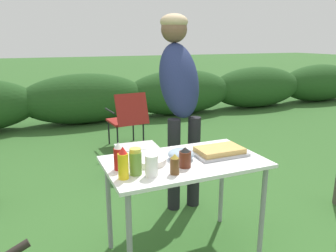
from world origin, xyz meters
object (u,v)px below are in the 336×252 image
object	(u,v)px
paper_cup_stack	(152,166)
standing_person_in_dark_puffer	(179,87)
plate_stack	(150,161)
beer_bottle	(175,164)
ketchup_bottle	(119,157)
relish_jar	(136,162)
mixing_bowl	(181,154)
cooler_box	(137,159)
mustard_bottle	(123,164)
food_tray	(220,152)
folding_table	(184,170)
camp_chair_green_behind_table	(128,117)
bbq_sauce_bottle	(185,158)

from	to	relation	value
paper_cup_stack	standing_person_in_dark_puffer	bearing A→B (deg)	56.53
plate_stack	beer_bottle	world-z (taller)	beer_bottle
ketchup_bottle	relish_jar	world-z (taller)	ketchup_bottle
mixing_bowl	cooler_box	bearing A→B (deg)	83.95
mustard_bottle	food_tray	bearing A→B (deg)	9.93
folding_table	mixing_bowl	size ratio (longest dim) A/B	5.98
mustard_bottle	standing_person_in_dark_puffer	bearing A→B (deg)	49.02
plate_stack	mixing_bowl	xyz separation A→B (m)	(0.23, -0.01, 0.02)
food_tray	mixing_bowl	world-z (taller)	mixing_bowl
paper_cup_stack	mustard_bottle	world-z (taller)	mustard_bottle
folding_table	relish_jar	size ratio (longest dim) A/B	6.48
food_tray	camp_chair_green_behind_table	world-z (taller)	camp_chair_green_behind_table
beer_bottle	standing_person_in_dark_puffer	world-z (taller)	standing_person_in_dark_puffer
cooler_box	relish_jar	bearing A→B (deg)	75.95
mixing_bowl	ketchup_bottle	xyz separation A→B (m)	(-0.45, -0.01, 0.05)
plate_stack	standing_person_in_dark_puffer	size ratio (longest dim) A/B	0.13
ketchup_bottle	food_tray	bearing A→B (deg)	-1.55
mustard_bottle	beer_bottle	bearing A→B (deg)	-10.19
ketchup_bottle	mixing_bowl	bearing A→B (deg)	1.00
folding_table	plate_stack	world-z (taller)	plate_stack
paper_cup_stack	cooler_box	size ratio (longest dim) A/B	0.27
folding_table	ketchup_bottle	size ratio (longest dim) A/B	6.00
cooler_box	mixing_bowl	bearing A→B (deg)	87.47
plate_stack	beer_bottle	xyz separation A→B (m)	(0.08, -0.23, 0.04)
plate_stack	food_tray	bearing A→B (deg)	-4.12
cooler_box	camp_chair_green_behind_table	bearing A→B (deg)	-96.98
mustard_bottle	standing_person_in_dark_puffer	distance (m)	1.24
plate_stack	cooler_box	size ratio (longest dim) A/B	0.45
folding_table	relish_jar	xyz separation A→B (m)	(-0.39, -0.10, 0.16)
beer_bottle	bbq_sauce_bottle	world-z (taller)	bbq_sauce_bottle
paper_cup_stack	relish_jar	distance (m)	0.10
ketchup_bottle	folding_table	bearing A→B (deg)	-2.01
paper_cup_stack	mustard_bottle	size ratio (longest dim) A/B	0.66
mustard_bottle	camp_chair_green_behind_table	bearing A→B (deg)	73.36
food_tray	beer_bottle	bearing A→B (deg)	-156.97
beer_bottle	paper_cup_stack	bearing A→B (deg)	168.54
paper_cup_stack	mixing_bowl	bearing A→B (deg)	33.07
folding_table	cooler_box	distance (m)	1.68
bbq_sauce_bottle	cooler_box	bearing A→B (deg)	83.22
mustard_bottle	relish_jar	bearing A→B (deg)	21.30
bbq_sauce_bottle	plate_stack	bearing A→B (deg)	142.20
bbq_sauce_bottle	camp_chair_green_behind_table	bearing A→B (deg)	81.89
plate_stack	paper_cup_stack	world-z (taller)	paper_cup_stack
paper_cup_stack	folding_table	bearing A→B (deg)	28.28
food_tray	mustard_bottle	size ratio (longest dim) A/B	1.84
mixing_bowl	bbq_sauce_bottle	distance (m)	0.15
mixing_bowl	bbq_sauce_bottle	world-z (taller)	bbq_sauce_bottle
mustard_bottle	camp_chair_green_behind_table	world-z (taller)	mustard_bottle
ketchup_bottle	camp_chair_green_behind_table	world-z (taller)	ketchup_bottle
cooler_box	plate_stack	bearing A→B (deg)	79.28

